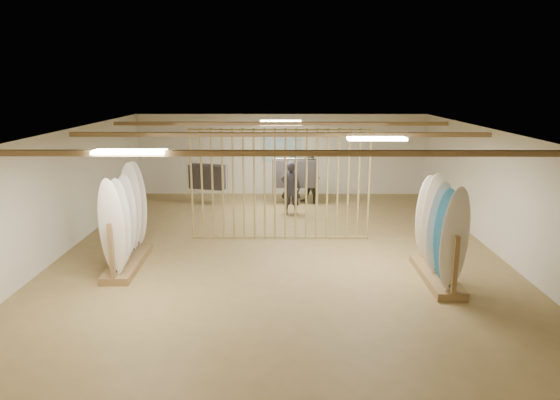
{
  "coord_description": "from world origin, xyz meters",
  "views": [
    {
      "loc": [
        0.07,
        -11.28,
        3.89
      ],
      "look_at": [
        0.0,
        0.0,
        1.2
      ],
      "focal_mm": 32.0,
      "sensor_mm": 36.0,
      "label": 1
    }
  ],
  "objects_px": {
    "clothing_rack_a": "(207,177)",
    "clothing_rack_b": "(295,174)",
    "rack_right": "(438,246)",
    "rack_left": "(126,234)",
    "shopper_a": "(291,184)",
    "shopper_b": "(310,177)"
  },
  "relations": [
    {
      "from": "clothing_rack_a",
      "to": "clothing_rack_b",
      "type": "relative_size",
      "value": 0.88
    },
    {
      "from": "rack_right",
      "to": "clothing_rack_b",
      "type": "bearing_deg",
      "value": 113.59
    },
    {
      "from": "clothing_rack_a",
      "to": "rack_right",
      "type": "bearing_deg",
      "value": -31.29
    },
    {
      "from": "rack_left",
      "to": "shopper_a",
      "type": "distance_m",
      "value": 5.65
    },
    {
      "from": "shopper_b",
      "to": "clothing_rack_b",
      "type": "bearing_deg",
      "value": -127.63
    },
    {
      "from": "clothing_rack_b",
      "to": "clothing_rack_a",
      "type": "bearing_deg",
      "value": 179.3
    },
    {
      "from": "clothing_rack_a",
      "to": "clothing_rack_b",
      "type": "height_order",
      "value": "clothing_rack_b"
    },
    {
      "from": "clothing_rack_a",
      "to": "shopper_b",
      "type": "distance_m",
      "value": 3.34
    },
    {
      "from": "rack_right",
      "to": "shopper_a",
      "type": "height_order",
      "value": "rack_right"
    },
    {
      "from": "clothing_rack_b",
      "to": "shopper_b",
      "type": "bearing_deg",
      "value": 13.17
    },
    {
      "from": "shopper_a",
      "to": "shopper_b",
      "type": "relative_size",
      "value": 1.03
    },
    {
      "from": "rack_right",
      "to": "shopper_b",
      "type": "relative_size",
      "value": 1.23
    },
    {
      "from": "rack_left",
      "to": "clothing_rack_b",
      "type": "height_order",
      "value": "rack_left"
    },
    {
      "from": "rack_left",
      "to": "clothing_rack_b",
      "type": "bearing_deg",
      "value": 53.98
    },
    {
      "from": "clothing_rack_a",
      "to": "shopper_a",
      "type": "distance_m",
      "value": 2.99
    },
    {
      "from": "rack_left",
      "to": "clothing_rack_a",
      "type": "distance_m",
      "value": 5.74
    },
    {
      "from": "shopper_b",
      "to": "rack_left",
      "type": "bearing_deg",
      "value": -87.08
    },
    {
      "from": "rack_right",
      "to": "clothing_rack_b",
      "type": "distance_m",
      "value": 6.87
    },
    {
      "from": "rack_left",
      "to": "clothing_rack_a",
      "type": "bearing_deg",
      "value": 78.66
    },
    {
      "from": "clothing_rack_b",
      "to": "shopper_b",
      "type": "distance_m",
      "value": 0.51
    },
    {
      "from": "shopper_a",
      "to": "shopper_b",
      "type": "bearing_deg",
      "value": -109.15
    },
    {
      "from": "clothing_rack_b",
      "to": "rack_right",
      "type": "bearing_deg",
      "value": -66.76
    }
  ]
}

